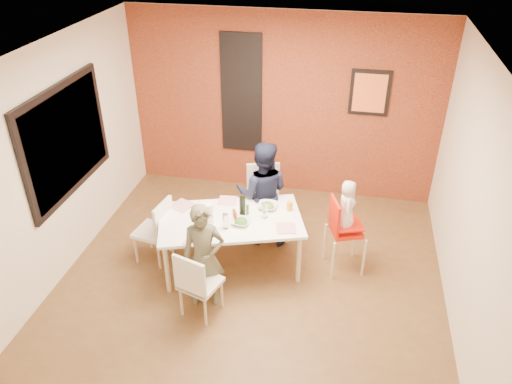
% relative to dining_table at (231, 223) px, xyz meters
% --- Properties ---
extents(ground, '(4.50, 4.50, 0.00)m').
position_rel_dining_table_xyz_m(ground, '(0.29, -0.22, -0.63)').
color(ground, brown).
rests_on(ground, ground).
extents(ceiling, '(4.50, 4.50, 0.02)m').
position_rel_dining_table_xyz_m(ceiling, '(0.29, -0.22, 2.07)').
color(ceiling, white).
rests_on(ceiling, wall_back).
extents(wall_back, '(4.50, 0.02, 2.70)m').
position_rel_dining_table_xyz_m(wall_back, '(0.29, 2.03, 0.72)').
color(wall_back, beige).
rests_on(wall_back, ground).
extents(wall_front, '(4.50, 0.02, 2.70)m').
position_rel_dining_table_xyz_m(wall_front, '(0.29, -2.47, 0.72)').
color(wall_front, beige).
rests_on(wall_front, ground).
extents(wall_left, '(0.02, 4.50, 2.70)m').
position_rel_dining_table_xyz_m(wall_left, '(-1.96, -0.22, 0.72)').
color(wall_left, beige).
rests_on(wall_left, ground).
extents(wall_right, '(0.02, 4.50, 2.70)m').
position_rel_dining_table_xyz_m(wall_right, '(2.54, -0.22, 0.72)').
color(wall_right, beige).
rests_on(wall_right, ground).
extents(brick_accent_wall, '(4.50, 0.02, 2.70)m').
position_rel_dining_table_xyz_m(brick_accent_wall, '(0.29, 2.01, 0.72)').
color(brick_accent_wall, maroon).
rests_on(brick_accent_wall, ground).
extents(picture_window_frame, '(0.05, 1.70, 1.30)m').
position_rel_dining_table_xyz_m(picture_window_frame, '(-1.93, -0.02, 0.92)').
color(picture_window_frame, black).
rests_on(picture_window_frame, wall_left).
extents(picture_window_pane, '(0.02, 1.55, 1.15)m').
position_rel_dining_table_xyz_m(picture_window_pane, '(-1.91, -0.02, 0.92)').
color(picture_window_pane, black).
rests_on(picture_window_pane, wall_left).
extents(glassblock_strip, '(0.55, 0.03, 1.70)m').
position_rel_dining_table_xyz_m(glassblock_strip, '(-0.31, 2.00, 0.87)').
color(glassblock_strip, silver).
rests_on(glassblock_strip, wall_back).
extents(glassblock_surround, '(0.60, 0.03, 1.76)m').
position_rel_dining_table_xyz_m(glassblock_surround, '(-0.31, 1.99, 0.87)').
color(glassblock_surround, black).
rests_on(glassblock_surround, wall_back).
extents(art_print_frame, '(0.54, 0.03, 0.64)m').
position_rel_dining_table_xyz_m(art_print_frame, '(1.49, 1.99, 1.02)').
color(art_print_frame, black).
rests_on(art_print_frame, wall_back).
extents(art_print_canvas, '(0.44, 0.01, 0.54)m').
position_rel_dining_table_xyz_m(art_print_canvas, '(1.49, 1.98, 1.02)').
color(art_print_canvas, orange).
rests_on(art_print_canvas, wall_back).
extents(dining_table, '(1.88, 1.40, 0.70)m').
position_rel_dining_table_xyz_m(dining_table, '(0.00, 0.00, 0.00)').
color(dining_table, white).
rests_on(dining_table, ground).
extents(chair_near, '(0.49, 0.49, 0.84)m').
position_rel_dining_table_xyz_m(chair_near, '(-0.15, -0.91, -0.17)').
color(chair_near, silver).
rests_on(chair_near, ground).
extents(chair_far, '(0.55, 0.55, 0.95)m').
position_rel_dining_table_xyz_m(chair_far, '(0.24, 0.87, -0.10)').
color(chair_far, silver).
rests_on(chair_far, ground).
extents(chair_left, '(0.46, 0.46, 0.86)m').
position_rel_dining_table_xyz_m(chair_left, '(-0.91, -0.06, -0.15)').
color(chair_left, silver).
rests_on(chair_left, ground).
extents(high_chair, '(0.52, 0.52, 0.97)m').
position_rel_dining_table_xyz_m(high_chair, '(1.31, 0.23, -0.05)').
color(high_chair, red).
rests_on(high_chair, ground).
extents(child_near, '(0.52, 0.41, 1.26)m').
position_rel_dining_table_xyz_m(child_near, '(-0.13, -0.68, -0.00)').
color(child_near, brown).
rests_on(child_near, ground).
extents(child_far, '(0.73, 0.59, 1.42)m').
position_rel_dining_table_xyz_m(child_far, '(0.27, 0.63, 0.07)').
color(child_far, black).
rests_on(child_far, ground).
extents(toddler, '(0.24, 0.34, 0.64)m').
position_rel_dining_table_xyz_m(toddler, '(1.33, 0.24, 0.26)').
color(toddler, silver).
rests_on(toddler, high_chair).
extents(plate_near_left, '(0.27, 0.27, 0.01)m').
position_rel_dining_table_xyz_m(plate_near_left, '(-0.26, -0.51, 0.07)').
color(plate_near_left, white).
rests_on(plate_near_left, dining_table).
extents(plate_far_mid, '(0.24, 0.24, 0.01)m').
position_rel_dining_table_xyz_m(plate_far_mid, '(-0.13, 0.37, 0.07)').
color(plate_far_mid, white).
rests_on(plate_far_mid, dining_table).
extents(plate_near_right, '(0.26, 0.26, 0.01)m').
position_rel_dining_table_xyz_m(plate_near_right, '(0.67, -0.07, 0.07)').
color(plate_near_right, white).
rests_on(plate_near_right, dining_table).
extents(plate_far_left, '(0.31, 0.31, 0.01)m').
position_rel_dining_table_xyz_m(plate_far_left, '(-0.65, 0.16, 0.07)').
color(plate_far_left, white).
rests_on(plate_far_left, dining_table).
extents(salad_bowl_a, '(0.24, 0.24, 0.05)m').
position_rel_dining_table_xyz_m(salad_bowl_a, '(0.14, -0.08, 0.09)').
color(salad_bowl_a, white).
rests_on(salad_bowl_a, dining_table).
extents(salad_bowl_b, '(0.25, 0.25, 0.06)m').
position_rel_dining_table_xyz_m(salad_bowl_b, '(0.39, 0.32, 0.09)').
color(salad_bowl_b, white).
rests_on(salad_bowl_b, dining_table).
extents(wine_bottle, '(0.07, 0.07, 0.28)m').
position_rel_dining_table_xyz_m(wine_bottle, '(0.13, 0.06, 0.20)').
color(wine_bottle, black).
rests_on(wine_bottle, dining_table).
extents(wine_glass_a, '(0.07, 0.07, 0.19)m').
position_rel_dining_table_xyz_m(wine_glass_a, '(-0.01, -0.20, 0.16)').
color(wine_glass_a, silver).
rests_on(wine_glass_a, dining_table).
extents(wine_glass_b, '(0.07, 0.07, 0.20)m').
position_rel_dining_table_xyz_m(wine_glass_b, '(0.39, 0.11, 0.16)').
color(wine_glass_b, white).
rests_on(wine_glass_b, dining_table).
extents(paper_towel_roll, '(0.12, 0.12, 0.26)m').
position_rel_dining_table_xyz_m(paper_towel_roll, '(-0.23, -0.14, 0.19)').
color(paper_towel_roll, white).
rests_on(paper_towel_roll, dining_table).
extents(condiment_red, '(0.03, 0.03, 0.13)m').
position_rel_dining_table_xyz_m(condiment_red, '(0.07, -0.04, 0.13)').
color(condiment_red, red).
rests_on(condiment_red, dining_table).
extents(condiment_green, '(0.03, 0.03, 0.14)m').
position_rel_dining_table_xyz_m(condiment_green, '(0.18, 0.13, 0.13)').
color(condiment_green, '#3C7A28').
rests_on(condiment_green, dining_table).
extents(condiment_brown, '(0.03, 0.03, 0.13)m').
position_rel_dining_table_xyz_m(condiment_brown, '(0.04, 0.01, 0.13)').
color(condiment_brown, brown).
rests_on(condiment_brown, dining_table).
extents(sippy_cup, '(0.07, 0.07, 0.12)m').
position_rel_dining_table_xyz_m(sippy_cup, '(0.66, 0.32, 0.12)').
color(sippy_cup, orange).
rests_on(sippy_cup, dining_table).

